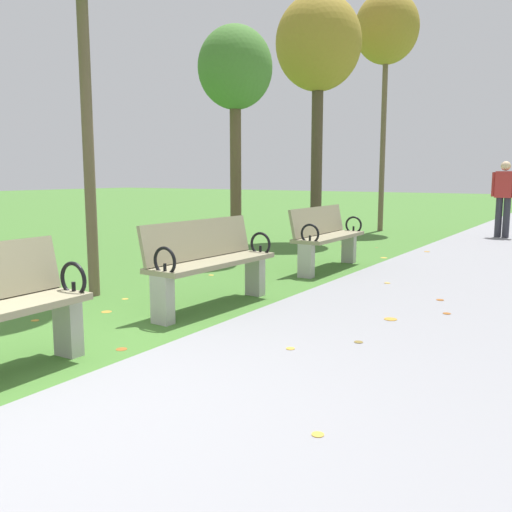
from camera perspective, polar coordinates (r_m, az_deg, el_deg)
ground_plane at (r=3.68m, az=-24.48°, el=-14.08°), size 80.00×80.00×0.00m
park_bench_2 at (r=5.67m, az=-4.83°, el=-0.51°), size 0.53×1.62×0.90m
park_bench_3 at (r=8.01m, az=7.26°, el=2.07°), size 0.50×1.61×0.90m
tree_3 at (r=9.16m, az=-2.17°, el=18.40°), size 1.18×1.18×3.68m
tree_4 at (r=11.64m, az=6.46°, el=20.70°), size 1.68×1.68×4.84m
tree_5 at (r=14.12m, az=13.34°, el=21.75°), size 1.48×1.48×5.53m
pedestrian_walking at (r=12.96m, az=24.23°, el=5.77°), size 0.53×0.26×1.62m
scattered_leaves at (r=5.48m, az=5.45°, el=-5.83°), size 5.17×10.08×0.02m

